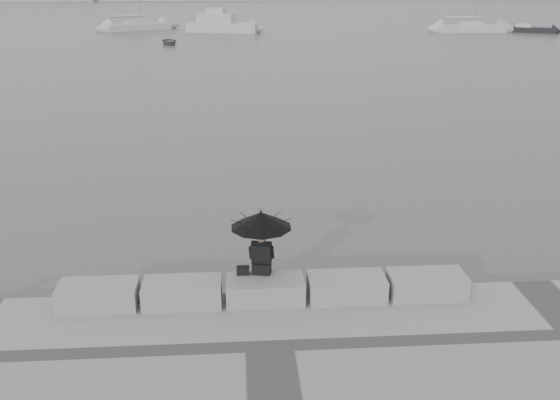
{
  "coord_description": "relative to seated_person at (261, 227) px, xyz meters",
  "views": [
    {
      "loc": [
        -0.49,
        -11.89,
        6.95
      ],
      "look_at": [
        0.55,
        3.0,
        1.46
      ],
      "focal_mm": 40.0,
      "sensor_mm": 36.0,
      "label": 1
    }
  ],
  "objects": [
    {
      "name": "dinghy",
      "position": [
        -7.14,
        53.4,
        -1.76
      ],
      "size": [
        3.41,
        2.16,
        0.54
      ],
      "primitive_type": "imported",
      "rotation": [
        0.0,
        0.0,
        0.28
      ],
      "color": "gray",
      "rests_on": "ground"
    },
    {
      "name": "seated_person",
      "position": [
        0.0,
        0.0,
        0.0
      ],
      "size": [
        1.28,
        1.28,
        1.39
      ],
      "rotation": [
        0.0,
        0.0,
        -0.21
      ],
      "color": "black",
      "rests_on": "stone_block_centre"
    },
    {
      "name": "stone_block_left",
      "position": [
        -1.64,
        -0.33,
        -1.28
      ],
      "size": [
        1.6,
        0.8,
        0.5
      ],
      "primitive_type": "cube",
      "color": "gray",
      "rests_on": "promenade"
    },
    {
      "name": "stone_block_centre",
      "position": [
        0.06,
        -0.33,
        -1.28
      ],
      "size": [
        1.6,
        0.8,
        0.5
      ],
      "primitive_type": "cube",
      "color": "gray",
      "rests_on": "promenade"
    },
    {
      "name": "stone_block_far_left",
      "position": [
        -3.34,
        -0.33,
        -1.28
      ],
      "size": [
        1.6,
        0.8,
        0.5
      ],
      "primitive_type": "cube",
      "color": "gray",
      "rests_on": "promenade"
    },
    {
      "name": "motor_cruiser",
      "position": [
        -1.89,
        66.27,
        -1.14
      ],
      "size": [
        8.97,
        4.92,
        4.5
      ],
      "rotation": [
        0.0,
        0.0,
        -0.26
      ],
      "color": "silver",
      "rests_on": "ground"
    },
    {
      "name": "stone_block_right",
      "position": [
        1.76,
        -0.33,
        -1.28
      ],
      "size": [
        1.6,
        0.8,
        0.5
      ],
      "primitive_type": "cube",
      "color": "gray",
      "rests_on": "promenade"
    },
    {
      "name": "bag",
      "position": [
        -0.39,
        -0.06,
        -0.94
      ],
      "size": [
        0.26,
        0.15,
        0.17
      ],
      "primitive_type": "cube",
      "color": "black",
      "rests_on": "stone_block_centre"
    },
    {
      "name": "small_motorboat",
      "position": [
        35.12,
        63.4,
        -1.71
      ],
      "size": [
        5.78,
        4.25,
        1.1
      ],
      "rotation": [
        0.0,
        0.0,
        -0.52
      ],
      "color": "black",
      "rests_on": "ground"
    },
    {
      "name": "sailboat_right",
      "position": [
        28.01,
        64.42,
        -1.51
      ],
      "size": [
        8.14,
        3.12,
        12.9
      ],
      "rotation": [
        0.0,
        0.0,
        -0.09
      ],
      "color": "silver",
      "rests_on": "ground"
    },
    {
      "name": "sailboat_left",
      "position": [
        -12.66,
        69.93,
        -1.51
      ],
      "size": [
        8.27,
        6.4,
        12.9
      ],
      "rotation": [
        0.0,
        0.0,
        0.56
      ],
      "color": "silver",
      "rests_on": "ground"
    },
    {
      "name": "ground",
      "position": [
        0.06,
        0.12,
        -2.03
      ],
      "size": [
        360.0,
        360.0,
        0.0
      ],
      "primitive_type": "plane",
      "color": "#484A4D",
      "rests_on": "ground"
    },
    {
      "name": "stone_block_far_right",
      "position": [
        3.46,
        -0.33,
        -1.28
      ],
      "size": [
        1.6,
        0.8,
        0.5
      ],
      "primitive_type": "cube",
      "color": "gray",
      "rests_on": "promenade"
    }
  ]
}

